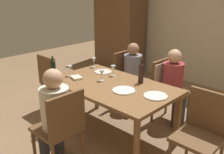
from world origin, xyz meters
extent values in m
plane|color=#846647|center=(0.00, 0.00, 0.00)|extent=(10.00, 10.00, 0.00)
cube|color=beige|center=(0.00, 2.68, 1.35)|extent=(6.40, 0.12, 2.70)
cube|color=brown|center=(-1.92, 2.23, 1.05)|extent=(1.10, 0.56, 2.10)
cube|color=brown|center=(0.00, 0.00, 0.71)|extent=(1.63, 0.97, 0.04)
cylinder|color=brown|center=(-0.75, -0.41, 0.35)|extent=(0.07, 0.07, 0.69)
cylinder|color=brown|center=(0.75, -0.41, 0.35)|extent=(0.07, 0.07, 0.69)
cylinder|color=brown|center=(-0.75, 0.41, 0.35)|extent=(0.07, 0.07, 0.69)
cylinder|color=brown|center=(0.75, 0.41, 0.35)|extent=(0.07, 0.07, 0.69)
cylinder|color=brown|center=(0.56, 1.05, 0.22)|extent=(0.04, 0.04, 0.44)
cylinder|color=brown|center=(0.56, 0.67, 0.22)|extent=(0.04, 0.04, 0.44)
cylinder|color=brown|center=(0.18, 1.05, 0.22)|extent=(0.04, 0.04, 0.44)
cylinder|color=brown|center=(0.18, 0.67, 0.22)|extent=(0.04, 0.04, 0.44)
cube|color=brown|center=(0.37, 0.86, 0.46)|extent=(0.44, 0.44, 0.04)
cube|color=brown|center=(0.17, 0.86, 0.70)|extent=(0.04, 0.44, 0.44)
cube|color=beige|center=(0.17, 0.86, 0.72)|extent=(0.07, 0.40, 0.31)
cylinder|color=brown|center=(-0.19, -1.05, 0.22)|extent=(0.04, 0.04, 0.44)
cylinder|color=brown|center=(-0.19, -0.67, 0.22)|extent=(0.04, 0.04, 0.44)
cylinder|color=brown|center=(0.19, -0.67, 0.22)|extent=(0.04, 0.04, 0.44)
cube|color=brown|center=(0.00, -0.86, 0.46)|extent=(0.44, 0.44, 0.04)
cube|color=brown|center=(0.20, -0.86, 0.70)|extent=(0.04, 0.44, 0.44)
cylinder|color=brown|center=(-0.18, 1.05, 0.22)|extent=(0.04, 0.04, 0.44)
cylinder|color=brown|center=(-0.18, 0.67, 0.22)|extent=(0.04, 0.04, 0.44)
cylinder|color=brown|center=(-0.56, 1.05, 0.22)|extent=(0.04, 0.04, 0.44)
cylinder|color=brown|center=(-0.56, 0.67, 0.22)|extent=(0.04, 0.04, 0.44)
cube|color=brown|center=(-0.37, 0.86, 0.46)|extent=(0.44, 0.44, 0.04)
cube|color=brown|center=(-0.57, 0.86, 0.70)|extent=(0.04, 0.44, 0.44)
cylinder|color=brown|center=(-1.39, 0.19, 0.22)|extent=(0.04, 0.04, 0.44)
cylinder|color=brown|center=(-1.01, 0.19, 0.22)|extent=(0.04, 0.04, 0.44)
cylinder|color=brown|center=(-1.39, -0.19, 0.22)|extent=(0.04, 0.04, 0.44)
cylinder|color=brown|center=(-1.01, -0.19, 0.22)|extent=(0.04, 0.04, 0.44)
cube|color=brown|center=(-1.20, 0.00, 0.46)|extent=(0.44, 0.44, 0.04)
cube|color=brown|center=(-1.20, -0.20, 0.70)|extent=(0.44, 0.04, 0.44)
cylinder|color=brown|center=(1.01, 0.19, 0.22)|extent=(0.04, 0.04, 0.44)
cube|color=brown|center=(1.20, 0.00, 0.46)|extent=(0.44, 0.44, 0.04)
cube|color=brown|center=(1.20, 0.20, 0.70)|extent=(0.44, 0.04, 0.44)
cylinder|color=#33333D|center=(0.50, 0.95, 0.23)|extent=(0.11, 0.11, 0.46)
cylinder|color=#33333D|center=(0.50, 0.78, 0.23)|extent=(0.11, 0.11, 0.46)
cylinder|color=#9E383D|center=(0.37, 0.86, 0.68)|extent=(0.29, 0.29, 0.45)
sphere|color=tan|center=(0.37, 0.86, 1.01)|extent=(0.19, 0.19, 0.19)
cylinder|color=#33333D|center=(-0.14, -0.96, 0.23)|extent=(0.11, 0.11, 0.46)
cylinder|color=#33333D|center=(-0.14, -0.77, 0.23)|extent=(0.11, 0.11, 0.46)
cylinder|color=beige|center=(0.00, -0.86, 0.70)|extent=(0.31, 0.31, 0.47)
sphere|color=tan|center=(0.00, -0.86, 1.03)|extent=(0.21, 0.21, 0.21)
cylinder|color=#33333D|center=(-0.23, 0.95, 0.23)|extent=(0.10, 0.10, 0.46)
cylinder|color=#33333D|center=(-0.23, 0.78, 0.23)|extent=(0.10, 0.10, 0.46)
cylinder|color=gray|center=(-0.37, 0.86, 0.68)|extent=(0.28, 0.28, 0.44)
sphere|color=#996B4C|center=(-0.37, 0.86, 0.99)|extent=(0.19, 0.19, 0.19)
cylinder|color=black|center=(-0.70, -0.40, 0.84)|extent=(0.07, 0.07, 0.22)
sphere|color=black|center=(-0.70, -0.40, 0.96)|extent=(0.07, 0.07, 0.07)
cylinder|color=black|center=(-0.70, -0.40, 1.01)|extent=(0.03, 0.03, 0.08)
cylinder|color=black|center=(0.23, 0.30, 0.84)|extent=(0.07, 0.07, 0.21)
sphere|color=black|center=(0.23, 0.30, 0.95)|extent=(0.07, 0.07, 0.07)
cylinder|color=black|center=(0.23, 0.30, 1.01)|extent=(0.03, 0.03, 0.09)
cylinder|color=silver|center=(-0.72, 0.35, 0.73)|extent=(0.06, 0.06, 0.00)
cylinder|color=silver|center=(-0.72, 0.35, 0.77)|extent=(0.01, 0.01, 0.07)
cone|color=silver|center=(-0.72, 0.35, 0.84)|extent=(0.07, 0.07, 0.07)
cylinder|color=silver|center=(-0.66, -0.16, 0.73)|extent=(0.06, 0.06, 0.00)
cylinder|color=silver|center=(-0.66, -0.16, 0.77)|extent=(0.01, 0.01, 0.07)
cone|color=silver|center=(-0.66, -0.16, 0.84)|extent=(0.07, 0.07, 0.07)
cylinder|color=silver|center=(-0.23, 0.26, 0.73)|extent=(0.06, 0.06, 0.00)
cylinder|color=silver|center=(-0.23, 0.26, 0.77)|extent=(0.01, 0.01, 0.07)
cone|color=silver|center=(-0.23, 0.26, 0.84)|extent=(0.07, 0.07, 0.07)
cylinder|color=silver|center=(-0.19, 0.01, 0.73)|extent=(0.06, 0.06, 0.00)
cylinder|color=silver|center=(-0.19, 0.01, 0.77)|extent=(0.01, 0.01, 0.07)
cone|color=silver|center=(-0.19, 0.01, 0.84)|extent=(0.07, 0.07, 0.07)
cylinder|color=white|center=(0.25, -0.06, 0.74)|extent=(0.27, 0.27, 0.01)
cylinder|color=silver|center=(-0.44, 0.27, 0.74)|extent=(0.25, 0.25, 0.01)
cylinder|color=white|center=(0.62, 0.07, 0.74)|extent=(0.27, 0.27, 0.01)
cube|color=beige|center=(-0.50, -0.18, 0.75)|extent=(0.19, 0.16, 0.03)
camera|label=1|loc=(2.13, -2.22, 1.91)|focal=41.36mm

